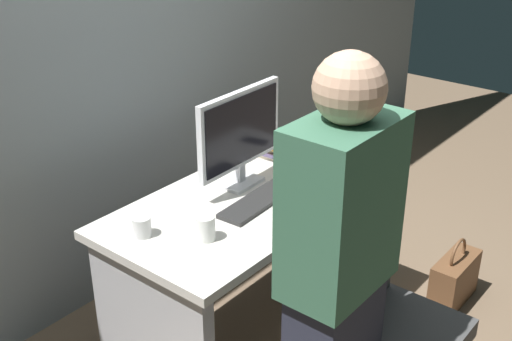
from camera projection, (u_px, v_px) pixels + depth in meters
name	position (u px, v px, depth m)	size (l,w,h in m)	color
ground_plane	(248.00, 331.00, 3.23)	(9.00, 9.00, 0.00)	brown
wall_back	(108.00, 6.00, 3.08)	(6.40, 0.10, 3.00)	gray
desk	(248.00, 243.00, 3.01)	(1.35, 0.73, 0.75)	beige
office_chair	(387.00, 334.00, 2.56)	(0.52, 0.52, 0.94)	black
person_at_desk	(337.00, 286.00, 2.15)	(0.40, 0.24, 1.64)	#262838
monitor	(240.00, 133.00, 2.93)	(0.54, 0.14, 0.46)	silver
keyboard	(258.00, 201.00, 2.86)	(0.43, 0.13, 0.02)	#262626
mouse	(292.00, 176.00, 3.08)	(0.06, 0.10, 0.03)	white
cup_near_keyboard	(206.00, 228.00, 2.57)	(0.08, 0.08, 0.10)	white
cup_by_monitor	(142.00, 226.00, 2.60)	(0.08, 0.08, 0.08)	silver
book_stack	(277.00, 144.00, 3.32)	(0.23, 0.18, 0.12)	beige
cell_phone	(344.00, 168.00, 3.18)	(0.07, 0.14, 0.01)	black
handbag	(454.00, 279.00, 3.40)	(0.34, 0.14, 0.38)	brown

